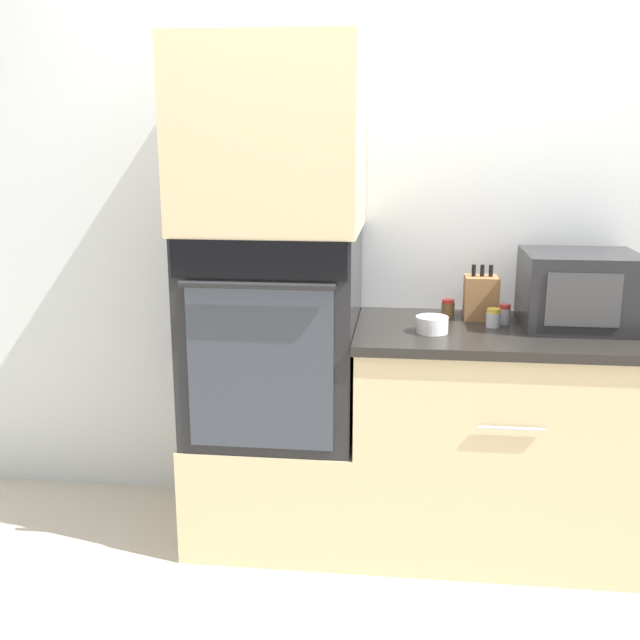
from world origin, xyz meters
TOP-DOWN VIEW (x-y plane):
  - ground_plane at (0.00, 0.00)m, footprint 12.00×12.00m
  - wall_back at (0.00, 0.63)m, footprint 8.00×0.05m
  - oven_cabinet_base at (-0.32, 0.30)m, footprint 0.65×0.60m
  - wall_oven at (-0.32, 0.30)m, footprint 0.62×0.64m
  - oven_cabinet_upper at (-0.32, 0.30)m, footprint 0.65×0.60m
  - counter_unit at (0.54, 0.30)m, footprint 1.09×0.63m
  - microwave at (0.80, 0.36)m, footprint 0.41×0.37m
  - knife_block at (0.46, 0.44)m, footprint 0.13×0.11m
  - bowl at (0.27, 0.21)m, footprint 0.12×0.12m
  - condiment_jar_near at (0.54, 0.38)m, footprint 0.04×0.04m
  - condiment_jar_mid at (0.42, 0.54)m, footprint 0.04×0.04m
  - condiment_jar_far at (0.50, 0.32)m, footprint 0.05×0.05m
  - condiment_jar_back at (0.34, 0.46)m, footprint 0.05×0.05m

SIDE VIEW (x-z plane):
  - ground_plane at x=0.00m, z-range 0.00..0.00m
  - oven_cabinet_base at x=-0.32m, z-range 0.00..0.44m
  - counter_unit at x=0.54m, z-range 0.00..0.87m
  - wall_oven at x=-0.32m, z-range 0.44..1.22m
  - bowl at x=0.27m, z-range 0.87..0.93m
  - condiment_jar_mid at x=0.42m, z-range 0.87..0.93m
  - condiment_jar_far at x=0.50m, z-range 0.87..0.94m
  - condiment_jar_back at x=0.34m, z-range 0.87..0.94m
  - condiment_jar_near at x=0.54m, z-range 0.87..0.94m
  - knife_block at x=0.46m, z-range 0.85..1.06m
  - microwave at x=0.80m, z-range 0.87..1.15m
  - wall_back at x=0.00m, z-range 0.00..2.50m
  - oven_cabinet_upper at x=-0.32m, z-range 1.22..1.89m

